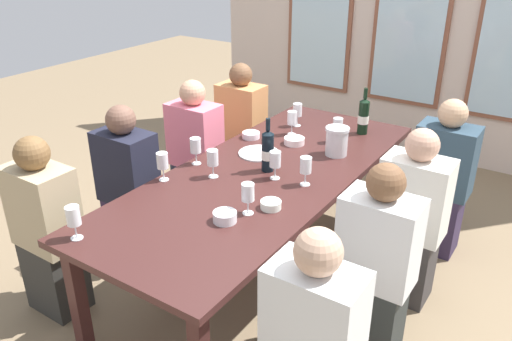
{
  "coord_description": "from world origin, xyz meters",
  "views": [
    {
      "loc": [
        1.54,
        -2.41,
        2.1
      ],
      "look_at": [
        0.0,
        -0.1,
        0.79
      ],
      "focal_mm": 36.25,
      "sensor_mm": 36.0,
      "label": 1
    }
  ],
  "objects_px": {
    "wine_glass_3": "(338,125)",
    "wine_glass_8": "(73,217)",
    "tasting_bowl_0": "(294,141)",
    "wine_bottle_0": "(363,116)",
    "seated_person_0": "(196,155)",
    "wine_glass_2": "(292,119)",
    "seated_person_3": "(376,268)",
    "seated_person_2": "(129,190)",
    "dining_table": "(265,181)",
    "white_plate_0": "(259,153)",
    "tasting_bowl_3": "(251,135)",
    "metal_pitcher": "(337,141)",
    "wine_glass_7": "(162,162)",
    "wine_glass_6": "(213,158)",
    "wine_glass_4": "(248,193)",
    "seated_person_4": "(48,232)",
    "wine_glass_9": "(196,146)",
    "tasting_bowl_1": "(225,217)",
    "wine_glass_5": "(297,111)",
    "seated_person_7": "(441,182)",
    "seated_person_6": "(241,131)",
    "tasting_bowl_2": "(271,205)",
    "wine_glass_0": "(306,166)",
    "wine_glass_1": "(275,161)",
    "wine_bottle_1": "(267,151)",
    "seated_person_1": "(411,221)"
  },
  "relations": [
    {
      "from": "white_plate_0",
      "to": "tasting_bowl_3",
      "type": "relative_size",
      "value": 2.18
    },
    {
      "from": "wine_bottle_0",
      "to": "wine_glass_6",
      "type": "relative_size",
      "value": 1.95
    },
    {
      "from": "dining_table",
      "to": "tasting_bowl_1",
      "type": "bearing_deg",
      "value": -76.46
    },
    {
      "from": "tasting_bowl_0",
      "to": "tasting_bowl_1",
      "type": "relative_size",
      "value": 1.16
    },
    {
      "from": "wine_glass_2",
      "to": "wine_glass_6",
      "type": "xyz_separation_m",
      "value": [
        -0.04,
        -0.87,
        0.0
      ]
    },
    {
      "from": "white_plate_0",
      "to": "tasting_bowl_3",
      "type": "distance_m",
      "value": 0.29
    },
    {
      "from": "white_plate_0",
      "to": "seated_person_0",
      "type": "bearing_deg",
      "value": 169.11
    },
    {
      "from": "wine_glass_4",
      "to": "seated_person_4",
      "type": "relative_size",
      "value": 0.16
    },
    {
      "from": "wine_glass_8",
      "to": "seated_person_6",
      "type": "xyz_separation_m",
      "value": [
        -0.49,
        2.08,
        -0.34
      ]
    },
    {
      "from": "metal_pitcher",
      "to": "wine_glass_3",
      "type": "bearing_deg",
      "value": 114.13
    },
    {
      "from": "seated_person_6",
      "to": "seated_person_2",
      "type": "bearing_deg",
      "value": -90.0
    },
    {
      "from": "wine_glass_1",
      "to": "seated_person_1",
      "type": "relative_size",
      "value": 0.16
    },
    {
      "from": "wine_glass_5",
      "to": "dining_table",
      "type": "bearing_deg",
      "value": -73.72
    },
    {
      "from": "tasting_bowl_3",
      "to": "wine_glass_0",
      "type": "relative_size",
      "value": 0.72
    },
    {
      "from": "tasting_bowl_2",
      "to": "seated_person_2",
      "type": "xyz_separation_m",
      "value": [
        -1.11,
        0.01,
        -0.24
      ]
    },
    {
      "from": "wine_glass_3",
      "to": "wine_glass_5",
      "type": "bearing_deg",
      "value": 162.15
    },
    {
      "from": "seated_person_3",
      "to": "wine_glass_7",
      "type": "bearing_deg",
      "value": -173.03
    },
    {
      "from": "metal_pitcher",
      "to": "seated_person_0",
      "type": "bearing_deg",
      "value": -172.42
    },
    {
      "from": "tasting_bowl_1",
      "to": "seated_person_0",
      "type": "relative_size",
      "value": 0.11
    },
    {
      "from": "dining_table",
      "to": "seated_person_3",
      "type": "distance_m",
      "value": 0.9
    },
    {
      "from": "dining_table",
      "to": "tasting_bowl_0",
      "type": "height_order",
      "value": "tasting_bowl_0"
    },
    {
      "from": "wine_glass_1",
      "to": "wine_glass_5",
      "type": "height_order",
      "value": "same"
    },
    {
      "from": "tasting_bowl_0",
      "to": "tasting_bowl_1",
      "type": "bearing_deg",
      "value": -78.56
    },
    {
      "from": "tasting_bowl_0",
      "to": "seated_person_0",
      "type": "height_order",
      "value": "seated_person_0"
    },
    {
      "from": "tasting_bowl_2",
      "to": "seated_person_0",
      "type": "height_order",
      "value": "seated_person_0"
    },
    {
      "from": "seated_person_2",
      "to": "dining_table",
      "type": "bearing_deg",
      "value": 22.5
    },
    {
      "from": "wine_glass_7",
      "to": "seated_person_6",
      "type": "distance_m",
      "value": 1.47
    },
    {
      "from": "tasting_bowl_0",
      "to": "seated_person_0",
      "type": "xyz_separation_m",
      "value": [
        -0.77,
        -0.15,
        -0.24
      ]
    },
    {
      "from": "seated_person_3",
      "to": "tasting_bowl_0",
      "type": "bearing_deg",
      "value": 140.51
    },
    {
      "from": "wine_glass_9",
      "to": "seated_person_2",
      "type": "height_order",
      "value": "seated_person_2"
    },
    {
      "from": "wine_glass_3",
      "to": "wine_glass_8",
      "type": "relative_size",
      "value": 1.0
    },
    {
      "from": "seated_person_0",
      "to": "seated_person_7",
      "type": "bearing_deg",
      "value": 18.9
    },
    {
      "from": "wine_glass_2",
      "to": "seated_person_3",
      "type": "distance_m",
      "value": 1.41
    },
    {
      "from": "wine_glass_2",
      "to": "wine_glass_9",
      "type": "relative_size",
      "value": 1.0
    },
    {
      "from": "wine_glass_5",
      "to": "seated_person_7",
      "type": "bearing_deg",
      "value": 5.33
    },
    {
      "from": "tasting_bowl_0",
      "to": "wine_bottle_0",
      "type": "bearing_deg",
      "value": 55.52
    },
    {
      "from": "seated_person_0",
      "to": "wine_glass_1",
      "type": "bearing_deg",
      "value": -22.06
    },
    {
      "from": "dining_table",
      "to": "wine_glass_3",
      "type": "height_order",
      "value": "wine_glass_3"
    },
    {
      "from": "white_plate_0",
      "to": "wine_glass_6",
      "type": "relative_size",
      "value": 1.57
    },
    {
      "from": "metal_pitcher",
      "to": "wine_glass_7",
      "type": "distance_m",
      "value": 1.14
    },
    {
      "from": "seated_person_6",
      "to": "white_plate_0",
      "type": "bearing_deg",
      "value": -47.99
    },
    {
      "from": "wine_glass_2",
      "to": "wine_glass_8",
      "type": "xyz_separation_m",
      "value": [
        -0.17,
        -1.77,
        0.0
      ]
    },
    {
      "from": "wine_glass_6",
      "to": "seated_person_3",
      "type": "height_order",
      "value": "seated_person_3"
    },
    {
      "from": "wine_glass_4",
      "to": "seated_person_6",
      "type": "bearing_deg",
      "value": 126.29
    },
    {
      "from": "dining_table",
      "to": "wine_glass_0",
      "type": "xyz_separation_m",
      "value": [
        0.29,
        -0.01,
        0.18
      ]
    },
    {
      "from": "wine_glass_6",
      "to": "seated_person_4",
      "type": "distance_m",
      "value": 1.03
    },
    {
      "from": "wine_glass_5",
      "to": "wine_glass_9",
      "type": "xyz_separation_m",
      "value": [
        -0.19,
        -0.96,
        0.0
      ]
    },
    {
      "from": "wine_glass_7",
      "to": "wine_glass_9",
      "type": "height_order",
      "value": "same"
    },
    {
      "from": "tasting_bowl_3",
      "to": "seated_person_6",
      "type": "bearing_deg",
      "value": 130.92
    },
    {
      "from": "wine_glass_1",
      "to": "wine_bottle_1",
      "type": "bearing_deg",
      "value": 144.73
    }
  ]
}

